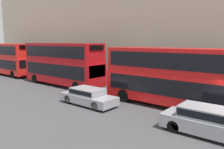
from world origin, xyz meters
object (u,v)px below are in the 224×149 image
Objects in this scene: car_dark_sedan at (206,120)px; car_hatchback at (88,96)px; bus_third_in_queue at (6,57)px; bus_second_in_queue at (62,62)px; bus_leading at (175,75)px.

car_hatchback is at bearing 90.00° from car_dark_sedan.
car_hatchback is (-3.40, -19.83, -1.73)m from bus_third_in_queue.
bus_third_in_queue is (0.00, 12.57, -0.06)m from bus_second_in_queue.
bus_leading is 2.34× the size of car_hatchback.
bus_third_in_queue reaches higher than bus_leading.
bus_third_in_queue is 2.62× the size of car_dark_sedan.
bus_second_in_queue reaches higher than car_hatchback.
bus_leading is 6.37m from car_hatchback.
bus_second_in_queue is 16.00m from car_dark_sedan.
bus_second_in_queue reaches higher than bus_leading.
bus_second_in_queue is 2.29× the size of car_hatchback.
bus_third_in_queue is at bearing 83.10° from car_dark_sedan.
car_dark_sedan is at bearing -96.90° from bus_third_in_queue.
bus_leading is 0.91× the size of bus_third_in_queue.
bus_second_in_queue is (0.00, 12.38, 0.15)m from bus_leading.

